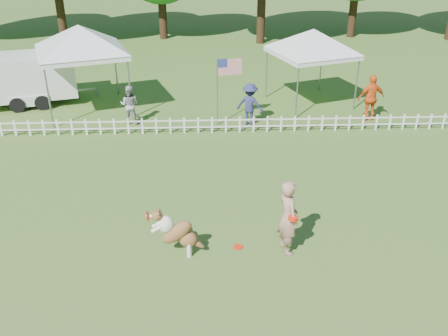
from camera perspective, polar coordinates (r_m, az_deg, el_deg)
name	(u,v)px	position (r m, az deg, el deg)	size (l,w,h in m)	color
ground	(229,247)	(12.00, 0.54, -9.05)	(120.00, 120.00, 0.00)	#38621F
picket_fence	(219,125)	(18.01, -0.58, 4.96)	(22.00, 0.08, 0.60)	silver
handler	(288,217)	(11.48, 7.33, -5.60)	(0.67, 0.44, 1.84)	tan
dog	(178,232)	(11.50, -5.30, -7.33)	(1.16, 0.39, 1.20)	brown
frisbee_on_turf	(238,247)	(12.00, 1.62, -9.00)	(0.23, 0.23, 0.02)	red
canopy_tent_left	(84,70)	(20.56, -15.75, 10.76)	(3.20, 3.20, 3.30)	white
canopy_tent_right	(311,68)	(20.92, 9.89, 11.19)	(2.90, 2.90, 2.99)	white
cargo_trailer	(27,79)	(22.25, -21.55, 9.44)	(4.73, 2.08, 2.08)	silver
flag_pole	(217,92)	(18.38, -0.77, 8.64)	(0.98, 0.10, 2.54)	gray
spectator_a	(130,105)	(19.04, -10.74, 7.12)	(0.71, 0.56, 1.47)	#9D9CA1
spectator_b	(250,104)	(18.60, 2.98, 7.28)	(1.03, 0.59, 1.59)	navy
spectator_c	(371,98)	(19.72, 16.47, 7.66)	(1.04, 0.43, 1.78)	#F25B1C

